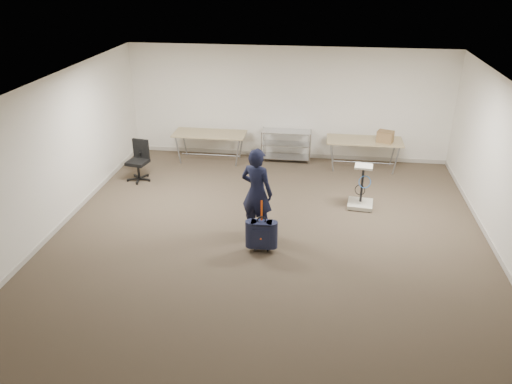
# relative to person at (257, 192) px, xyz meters

# --- Properties ---
(ground) EXTENTS (9.00, 9.00, 0.00)m
(ground) POSITION_rel_person_xyz_m (0.24, -0.44, -0.84)
(ground) COLOR #413527
(ground) RESTS_ON ground
(room_shell) EXTENTS (8.00, 9.00, 9.00)m
(room_shell) POSITION_rel_person_xyz_m (0.24, 0.95, -0.79)
(room_shell) COLOR white
(room_shell) RESTS_ON ground
(folding_table_left) EXTENTS (1.80, 0.75, 0.73)m
(folding_table_left) POSITION_rel_person_xyz_m (-1.66, 3.51, -0.17)
(folding_table_left) COLOR tan
(folding_table_left) RESTS_ON ground
(folding_table_right) EXTENTS (1.80, 0.75, 0.73)m
(folding_table_right) POSITION_rel_person_xyz_m (2.14, 3.51, -0.17)
(folding_table_right) COLOR tan
(folding_table_right) RESTS_ON ground
(wire_shelf) EXTENTS (1.22, 0.47, 0.80)m
(wire_shelf) POSITION_rel_person_xyz_m (0.24, 3.76, -0.40)
(wire_shelf) COLOR #B9BBC0
(wire_shelf) RESTS_ON ground
(person) EXTENTS (0.72, 0.59, 1.69)m
(person) POSITION_rel_person_xyz_m (0.00, 0.00, 0.00)
(person) COLOR black
(person) RESTS_ON ground
(suitcase) EXTENTS (0.37, 0.22, 0.99)m
(suitcase) POSITION_rel_person_xyz_m (0.17, -0.63, -0.51)
(suitcase) COLOR black
(suitcase) RESTS_ON ground
(office_chair) EXTENTS (0.56, 0.56, 0.93)m
(office_chair) POSITION_rel_person_xyz_m (-3.03, 2.11, -0.56)
(office_chair) COLOR black
(office_chair) RESTS_ON ground
(equipment_cart) EXTENTS (0.55, 0.55, 0.92)m
(equipment_cart) POSITION_rel_person_xyz_m (1.98, 1.37, -0.60)
(equipment_cart) COLOR #EBE6CA
(equipment_cart) RESTS_ON ground
(cardboard_box) EXTENTS (0.43, 0.38, 0.27)m
(cardboard_box) POSITION_rel_person_xyz_m (2.60, 3.42, 0.02)
(cardboard_box) COLOR olive
(cardboard_box) RESTS_ON folding_table_right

